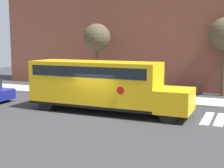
{
  "coord_description": "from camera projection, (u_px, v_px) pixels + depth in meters",
  "views": [
    {
      "loc": [
        8.14,
        -16.25,
        4.38
      ],
      "look_at": [
        0.39,
        1.48,
        1.74
      ],
      "focal_mm": 50.0,
      "sensor_mm": 36.0,
      "label": 1
    }
  ],
  "objects": [
    {
      "name": "tree_far_sidewalk",
      "position": [
        97.0,
        38.0,
        27.5
      ],
      "size": [
        2.41,
        2.41,
        5.95
      ],
      "color": "brown",
      "rests_on": "ground"
    },
    {
      "name": "sidewalk_strip",
      "position": [
        133.0,
        97.0,
        24.47
      ],
      "size": [
        44.0,
        3.0,
        0.15
      ],
      "color": "#B2ADA3",
      "rests_on": "ground"
    },
    {
      "name": "school_bus",
      "position": [
        101.0,
        84.0,
        19.28
      ],
      "size": [
        10.1,
        2.57,
        3.16
      ],
      "color": "yellow",
      "rests_on": "ground"
    },
    {
      "name": "building_backdrop",
      "position": [
        157.0,
        31.0,
        29.65
      ],
      "size": [
        32.0,
        4.0,
        10.76
      ],
      "color": "brown",
      "rests_on": "ground"
    },
    {
      "name": "ground_plane",
      "position": [
        96.0,
        116.0,
        18.58
      ],
      "size": [
        60.0,
        60.0,
        0.0
      ],
      "primitive_type": "plane",
      "color": "#333335"
    }
  ]
}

